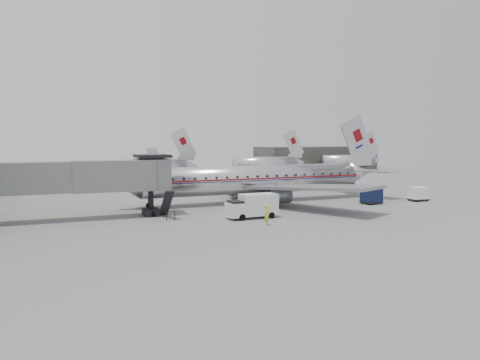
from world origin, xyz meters
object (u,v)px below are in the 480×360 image
object	(u,v)px
baggage_cart_white	(418,194)
ramp_worker	(267,215)
service_van	(252,206)
baggage_cart_navy	(371,196)
airliner	(259,179)

from	to	relation	value
baggage_cart_white	ramp_worker	distance (m)	26.68
service_van	baggage_cart_white	xyz separation A→B (m)	(25.18, 4.00, -0.31)
ramp_worker	baggage_cart_white	bearing A→B (deg)	-25.23
baggage_cart_navy	baggage_cart_white	world-z (taller)	baggage_cart_navy
ramp_worker	airliner	bearing A→B (deg)	25.18
service_van	baggage_cart_navy	world-z (taller)	service_van
service_van	baggage_cart_navy	bearing A→B (deg)	10.52
baggage_cart_navy	ramp_worker	xyz separation A→B (m)	(-18.07, -8.00, -0.03)
baggage_cart_navy	baggage_cart_white	size ratio (longest dim) A/B	1.15
baggage_cart_white	airliner	bearing A→B (deg)	159.11
airliner	service_van	distance (m)	12.57
baggage_cart_navy	baggage_cart_white	xyz separation A→B (m)	(7.38, 0.00, -0.04)
baggage_cart_navy	service_van	bearing A→B (deg)	-177.81
ramp_worker	baggage_cart_navy	bearing A→B (deg)	-18.80
service_van	baggage_cart_white	bearing A→B (deg)	6.87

